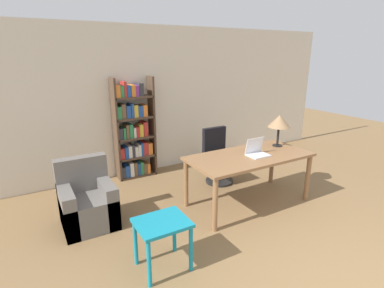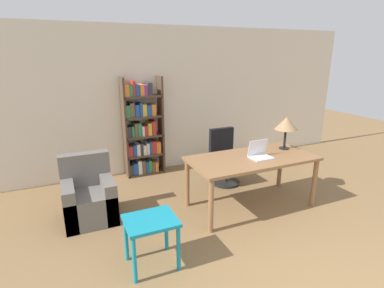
{
  "view_description": "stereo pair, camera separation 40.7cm",
  "coord_description": "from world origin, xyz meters",
  "px_view_note": "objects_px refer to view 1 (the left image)",
  "views": [
    {
      "loc": [
        -2.4,
        -0.71,
        2.21
      ],
      "look_at": [
        -0.45,
        2.67,
        1.03
      ],
      "focal_mm": 28.0,
      "sensor_mm": 36.0,
      "label": 1
    },
    {
      "loc": [
        -2.04,
        -0.9,
        2.21
      ],
      "look_at": [
        -0.45,
        2.67,
        1.03
      ],
      "focal_mm": 28.0,
      "sensor_mm": 36.0,
      "label": 2
    }
  ],
  "objects_px": {
    "table_lamp": "(279,122)",
    "office_chair": "(218,158)",
    "bookshelf": "(133,133)",
    "armchair": "(88,204)",
    "side_table_blue": "(162,230)",
    "laptop": "(257,152)",
    "desk": "(249,161)"
  },
  "relations": [
    {
      "from": "table_lamp",
      "to": "office_chair",
      "type": "xyz_separation_m",
      "value": [
        -0.61,
        0.79,
        -0.74
      ]
    },
    {
      "from": "table_lamp",
      "to": "bookshelf",
      "type": "bearing_deg",
      "value": 136.08
    },
    {
      "from": "table_lamp",
      "to": "armchair",
      "type": "distance_m",
      "value": 3.09
    },
    {
      "from": "office_chair",
      "to": "side_table_blue",
      "type": "xyz_separation_m",
      "value": [
        -1.81,
        -1.6,
        0.01
      ]
    },
    {
      "from": "laptop",
      "to": "side_table_blue",
      "type": "xyz_separation_m",
      "value": [
        -1.82,
        -0.63,
        -0.38
      ]
    },
    {
      "from": "armchair",
      "to": "laptop",
      "type": "bearing_deg",
      "value": -15.78
    },
    {
      "from": "laptop",
      "to": "side_table_blue",
      "type": "height_order",
      "value": "laptop"
    },
    {
      "from": "desk",
      "to": "bookshelf",
      "type": "height_order",
      "value": "bookshelf"
    },
    {
      "from": "table_lamp",
      "to": "laptop",
      "type": "bearing_deg",
      "value": -163.09
    },
    {
      "from": "office_chair",
      "to": "armchair",
      "type": "relative_size",
      "value": 1.08
    },
    {
      "from": "laptop",
      "to": "side_table_blue",
      "type": "distance_m",
      "value": 1.96
    },
    {
      "from": "office_chair",
      "to": "armchair",
      "type": "xyz_separation_m",
      "value": [
        -2.31,
        -0.31,
        -0.14
      ]
    },
    {
      "from": "side_table_blue",
      "to": "armchair",
      "type": "height_order",
      "value": "armchair"
    },
    {
      "from": "laptop",
      "to": "office_chair",
      "type": "xyz_separation_m",
      "value": [
        -0.01,
        0.97,
        -0.39
      ]
    },
    {
      "from": "office_chair",
      "to": "table_lamp",
      "type": "bearing_deg",
      "value": -52.34
    },
    {
      "from": "laptop",
      "to": "side_table_blue",
      "type": "bearing_deg",
      "value": -160.96
    },
    {
      "from": "laptop",
      "to": "side_table_blue",
      "type": "relative_size",
      "value": 0.55
    },
    {
      "from": "desk",
      "to": "bookshelf",
      "type": "distance_m",
      "value": 2.19
    },
    {
      "from": "table_lamp",
      "to": "desk",
      "type": "bearing_deg",
      "value": -169.28
    },
    {
      "from": "desk",
      "to": "bookshelf",
      "type": "bearing_deg",
      "value": 120.98
    },
    {
      "from": "table_lamp",
      "to": "side_table_blue",
      "type": "xyz_separation_m",
      "value": [
        -2.42,
        -0.81,
        -0.72
      ]
    },
    {
      "from": "armchair",
      "to": "side_table_blue",
      "type": "bearing_deg",
      "value": -68.51
    },
    {
      "from": "desk",
      "to": "side_table_blue",
      "type": "distance_m",
      "value": 1.87
    },
    {
      "from": "laptop",
      "to": "table_lamp",
      "type": "height_order",
      "value": "table_lamp"
    },
    {
      "from": "desk",
      "to": "laptop",
      "type": "height_order",
      "value": "laptop"
    },
    {
      "from": "side_table_blue",
      "to": "table_lamp",
      "type": "bearing_deg",
      "value": 18.52
    },
    {
      "from": "desk",
      "to": "side_table_blue",
      "type": "height_order",
      "value": "desk"
    },
    {
      "from": "laptop",
      "to": "armchair",
      "type": "bearing_deg",
      "value": 164.22
    },
    {
      "from": "desk",
      "to": "bookshelf",
      "type": "xyz_separation_m",
      "value": [
        -1.12,
        1.87,
        0.15
      ]
    },
    {
      "from": "laptop",
      "to": "bookshelf",
      "type": "bearing_deg",
      "value": 122.19
    },
    {
      "from": "laptop",
      "to": "bookshelf",
      "type": "distance_m",
      "value": 2.28
    },
    {
      "from": "office_chair",
      "to": "side_table_blue",
      "type": "bearing_deg",
      "value": -138.53
    }
  ]
}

